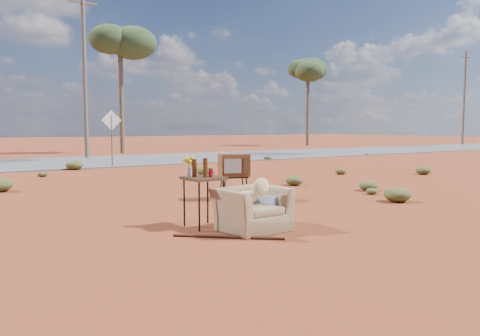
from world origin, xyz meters
TOP-DOWN VIEW (x-y plane):
  - ground at (0.00, 0.00)m, footprint 140.00×140.00m
  - highway at (0.00, 15.00)m, footprint 140.00×7.00m
  - armchair at (-0.25, -0.23)m, footprint 1.20×0.83m
  - tv_unit at (1.04, 2.41)m, footprint 0.72×0.65m
  - side_table at (-0.86, 0.37)m, footprint 0.58×0.58m
  - rusty_bar at (-0.89, -0.49)m, footprint 1.21×1.06m
  - road_sign at (1.50, 12.00)m, footprint 0.78×0.06m
  - eucalyptus_center at (5.00, 21.00)m, footprint 3.20×3.20m
  - eucalyptus_right at (22.00, 24.00)m, footprint 3.20×3.20m
  - utility_pole_center at (2.00, 17.50)m, footprint 1.40×0.20m
  - utility_pole_east at (34.00, 17.50)m, footprint 1.40×0.20m
  - scrub_patch at (-0.82, 4.41)m, footprint 17.49×8.07m

SIDE VIEW (x-z plane):
  - ground at x=0.00m, z-range 0.00..0.00m
  - highway at x=0.00m, z-range 0.00..0.04m
  - rusty_bar at x=-0.89m, z-range 0.00..0.04m
  - scrub_patch at x=-0.82m, z-range -0.03..0.30m
  - armchair at x=-0.25m, z-range -0.03..0.83m
  - tv_unit at x=1.04m, z-range 0.24..1.20m
  - side_table at x=-0.86m, z-range 0.26..1.35m
  - road_sign at x=1.50m, z-range 0.41..2.60m
  - utility_pole_center at x=2.00m, z-range 0.15..8.15m
  - utility_pole_east at x=34.00m, z-range 0.15..8.15m
  - eucalyptus_right at x=22.00m, z-range 2.39..9.49m
  - eucalyptus_center at x=5.00m, z-range 2.63..10.23m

